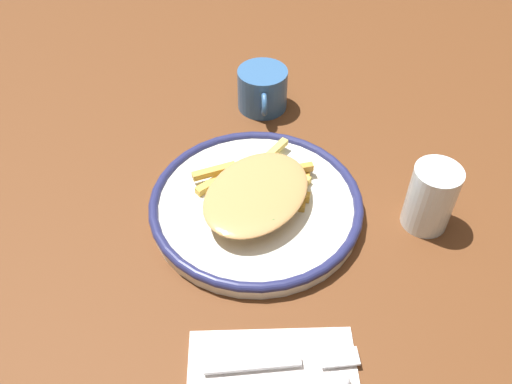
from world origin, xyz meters
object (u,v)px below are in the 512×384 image
water_glass (431,197)px  coffee_mug (262,89)px  spoon (306,384)px  plate (256,205)px  fork (283,362)px  fries_heap (258,191)px

water_glass → coffee_mug: (-0.28, -0.21, -0.01)m
spoon → plate: bearing=-171.2°
fork → spoon: size_ratio=1.16×
plate → spoon: 0.27m
fork → water_glass: (-0.21, 0.22, 0.04)m
plate → water_glass: (0.03, 0.24, 0.04)m
fries_heap → fork: fries_heap is taller
spoon → water_glass: water_glass is taller
fries_heap → water_glass: size_ratio=2.38×
fries_heap → coffee_mug: 0.25m
water_glass → coffee_mug: bearing=-142.7°
plate → coffee_mug: bearing=174.7°
plate → coffee_mug: (-0.25, 0.02, 0.02)m
coffee_mug → fork: bearing=-0.5°
coffee_mug → plate: bearing=-5.3°
water_glass → plate: bearing=-97.5°
fries_heap → fork: (0.24, 0.02, -0.03)m
plate → spoon: (0.27, 0.04, -0.00)m
coffee_mug → spoon: bearing=2.0°
fries_heap → water_glass: (0.03, 0.23, 0.01)m
fork → spoon: 0.04m
plate → fork: bearing=4.4°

